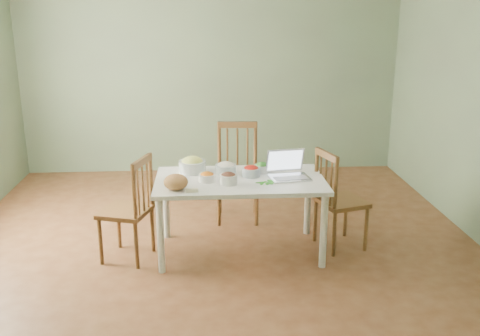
{
  "coord_description": "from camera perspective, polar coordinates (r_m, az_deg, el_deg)",
  "views": [
    {
      "loc": [
        -0.09,
        -4.69,
        2.17
      ],
      "look_at": [
        0.21,
        -0.14,
        0.81
      ],
      "focal_mm": 40.18,
      "sensor_mm": 36.0,
      "label": 1
    }
  ],
  "objects": [
    {
      "name": "chair_far",
      "position": [
        5.6,
        -0.27,
        -0.58
      ],
      "size": [
        0.47,
        0.45,
        1.02
      ],
      "primitive_type": null,
      "rotation": [
        0.0,
        0.0,
        -0.06
      ],
      "color": "#34220F",
      "rests_on": "floor"
    },
    {
      "name": "wall_front",
      "position": [
        2.34,
        -1.37,
        -3.89
      ],
      "size": [
        5.0,
        0.0,
        2.7
      ],
      "primitive_type": "cube",
      "color": "gray",
      "rests_on": "ground"
    },
    {
      "name": "bowl_mushroom",
      "position": [
        4.63,
        -1.25,
        -1.09
      ],
      "size": [
        0.18,
        0.18,
        0.1
      ],
      "primitive_type": null,
      "rotation": [
        0.0,
        0.0,
        -0.18
      ],
      "color": "#4A1B10",
      "rests_on": "dining_table"
    },
    {
      "name": "laptop",
      "position": [
        4.78,
        5.32,
        0.24
      ],
      "size": [
        0.39,
        0.36,
        0.24
      ],
      "primitive_type": null,
      "rotation": [
        0.0,
        0.0,
        0.14
      ],
      "color": "silver",
      "rests_on": "dining_table"
    },
    {
      "name": "bowl_broccoli",
      "position": [
        4.97,
        2.35,
        0.08
      ],
      "size": [
        0.18,
        0.18,
        0.09
      ],
      "primitive_type": null,
      "rotation": [
        0.0,
        0.0,
        -0.31
      ],
      "color": "#1E671A",
      "rests_on": "dining_table"
    },
    {
      "name": "bowl_onion",
      "position": [
        4.93,
        -1.53,
        0.02
      ],
      "size": [
        0.2,
        0.2,
        0.11
      ],
      "primitive_type": null,
      "rotation": [
        0.0,
        0.0,
        -0.06
      ],
      "color": "silver",
      "rests_on": "dining_table"
    },
    {
      "name": "bowl_carrot",
      "position": [
        4.71,
        -3.52,
        -0.93
      ],
      "size": [
        0.2,
        0.2,
        0.08
      ],
      "primitive_type": null,
      "rotation": [
        0.0,
        0.0,
        0.44
      ],
      "color": "#FF6800",
      "rests_on": "dining_table"
    },
    {
      "name": "chair_left",
      "position": [
        4.85,
        -12.07,
        -4.23
      ],
      "size": [
        0.5,
        0.52,
        0.94
      ],
      "primitive_type": null,
      "rotation": [
        0.0,
        0.0,
        -1.88
      ],
      "color": "#34220F",
      "rests_on": "floor"
    },
    {
      "name": "dining_table",
      "position": [
        4.9,
        0.0,
        -5.07
      ],
      "size": [
        1.51,
        0.85,
        0.71
      ],
      "primitive_type": null,
      "color": "white",
      "rests_on": "floor"
    },
    {
      "name": "chair_right",
      "position": [
        5.06,
        10.73,
        -3.26
      ],
      "size": [
        0.5,
        0.51,
        0.94
      ],
      "primitive_type": null,
      "rotation": [
        0.0,
        0.0,
        1.86
      ],
      "color": "#34220F",
      "rests_on": "floor"
    },
    {
      "name": "basil_bunch",
      "position": [
        4.68,
        2.61,
        -1.46
      ],
      "size": [
        0.18,
        0.18,
        0.02
      ],
      "primitive_type": null,
      "color": "#0B520F",
      "rests_on": "dining_table"
    },
    {
      "name": "bowl_squash",
      "position": [
        4.97,
        -5.09,
        0.35
      ],
      "size": [
        0.32,
        0.32,
        0.14
      ],
      "primitive_type": null,
      "rotation": [
        0.0,
        0.0,
        -0.32
      ],
      "color": "#F0DC6E",
      "rests_on": "dining_table"
    },
    {
      "name": "flatbread",
      "position": [
        5.12,
        3.39,
        0.12
      ],
      "size": [
        0.24,
        0.24,
        0.02
      ],
      "primitive_type": "cylinder",
      "rotation": [
        0.0,
        0.0,
        0.38
      ],
      "color": "beige",
      "rests_on": "dining_table"
    },
    {
      "name": "floor",
      "position": [
        5.17,
        -2.5,
        -8.18
      ],
      "size": [
        5.0,
        5.0,
        0.0
      ],
      "primitive_type": "cube",
      "color": "#4D2814",
      "rests_on": "ground"
    },
    {
      "name": "butter_stick",
      "position": [
        4.45,
        -5.14,
        -2.4
      ],
      "size": [
        0.11,
        0.03,
        0.03
      ],
      "primitive_type": "cube",
      "rotation": [
        0.0,
        0.0,
        0.03
      ],
      "color": "beige",
      "rests_on": "dining_table"
    },
    {
      "name": "bowl_redpep",
      "position": [
        4.85,
        1.19,
        -0.31
      ],
      "size": [
        0.22,
        0.22,
        0.1
      ],
      "primitive_type": null,
      "rotation": [
        0.0,
        0.0,
        -0.38
      ],
      "color": "red",
      "rests_on": "dining_table"
    },
    {
      "name": "bread_boule",
      "position": [
        4.52,
        -6.83,
        -1.48
      ],
      "size": [
        0.23,
        0.23,
        0.13
      ],
      "primitive_type": "ellipsoid",
      "rotation": [
        0.0,
        0.0,
        0.14
      ],
      "color": "#B37C43",
      "rests_on": "dining_table"
    },
    {
      "name": "wall_back",
      "position": [
        7.23,
        -3.14,
        10.15
      ],
      "size": [
        5.0,
        0.0,
        2.7
      ],
      "primitive_type": "cube",
      "color": "gray",
      "rests_on": "ground"
    }
  ]
}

